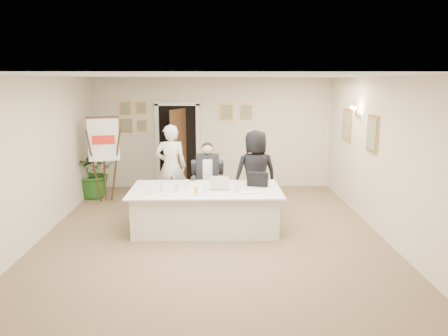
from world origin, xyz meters
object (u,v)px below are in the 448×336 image
at_px(flip_chart, 105,164).
at_px(potted_palm, 94,171).
at_px(paper_stack, 249,192).
at_px(oj_glass, 196,191).
at_px(standing_woman, 255,174).
at_px(seated_man, 208,178).
at_px(laptop, 219,181).
at_px(laptop_bag, 258,179).
at_px(conference_table, 206,209).
at_px(standing_man, 171,167).
at_px(steel_jug, 177,189).

xyz_separation_m(flip_chart, potted_palm, (-0.37, 0.45, -0.26)).
height_order(paper_stack, oj_glass, oj_glass).
xyz_separation_m(flip_chart, standing_woman, (3.29, -1.15, 0.00)).
xyz_separation_m(seated_man, laptop, (0.23, -1.05, 0.17)).
height_order(standing_woman, laptop_bag, standing_woman).
bearing_deg(potted_palm, conference_table, -41.31).
distance_m(potted_palm, laptop, 3.76).
xyz_separation_m(standing_man, laptop, (1.03, -1.44, 0.01)).
height_order(standing_woman, oj_glass, standing_woman).
bearing_deg(steel_jug, standing_woman, 32.50).
bearing_deg(laptop_bag, steel_jug, -150.64).
bearing_deg(laptop, oj_glass, -123.39).
height_order(conference_table, potted_palm, potted_palm).
xyz_separation_m(standing_man, standing_woman, (1.76, -0.70, -0.02)).
bearing_deg(conference_table, potted_palm, 138.69).
height_order(conference_table, laptop, laptop).
xyz_separation_m(flip_chart, steel_jug, (1.80, -2.10, -0.05)).
distance_m(paper_stack, oj_glass, 0.93).
bearing_deg(standing_woman, steel_jug, 23.09).
bearing_deg(seated_man, laptop_bag, -43.89).
relative_size(seated_man, laptop, 4.23).
xyz_separation_m(standing_woman, oj_glass, (-1.14, -1.16, -0.04)).
bearing_deg(standing_man, seated_man, 149.63).
height_order(flip_chart, oj_glass, flip_chart).
bearing_deg(laptop_bag, oj_glass, -137.42).
distance_m(conference_table, paper_stack, 0.92).
height_order(oj_glass, steel_jug, oj_glass).
bearing_deg(oj_glass, seated_man, 83.23).
relative_size(seated_man, laptop_bag, 3.89).
height_order(flip_chart, standing_woman, flip_chart).
bearing_deg(steel_jug, conference_table, 21.31).
height_order(laptop_bag, paper_stack, laptop_bag).
relative_size(conference_table, flip_chart, 1.43).
bearing_deg(paper_stack, laptop, 147.83).
bearing_deg(laptop_bag, standing_woman, 104.47).
relative_size(seated_man, potted_palm, 1.20).
bearing_deg(potted_palm, paper_stack, -37.75).
height_order(laptop_bag, steel_jug, laptop_bag).
height_order(potted_palm, laptop, potted_palm).
distance_m(standing_woman, laptop, 1.04).
relative_size(potted_palm, laptop, 3.52).
distance_m(seated_man, paper_stack, 1.56).
xyz_separation_m(seated_man, standing_woman, (0.96, -0.31, 0.14)).
xyz_separation_m(seated_man, steel_jug, (-0.53, -1.26, 0.08)).
relative_size(standing_woman, steel_jug, 16.09).
bearing_deg(laptop_bag, paper_stack, -97.58).
height_order(flip_chart, standing_man, flip_chart).
distance_m(seated_man, oj_glass, 1.48).
relative_size(standing_man, standing_woman, 1.03).
relative_size(laptop, laptop_bag, 0.92).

